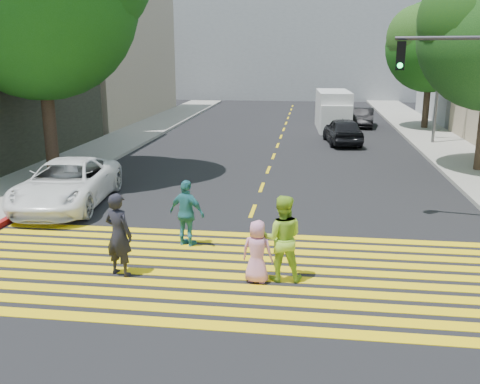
% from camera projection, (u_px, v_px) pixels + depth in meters
% --- Properties ---
extents(ground, '(120.00, 120.00, 0.00)m').
position_uv_depth(ground, '(220.00, 296.00, 10.81)').
color(ground, black).
extents(sidewalk_left, '(3.00, 40.00, 0.15)m').
position_uv_depth(sidewalk_left, '(144.00, 130.00, 32.96)').
color(sidewalk_left, gray).
rests_on(sidewalk_left, ground).
extents(sidewalk_right, '(3.00, 60.00, 0.15)m').
position_uv_depth(sidewalk_right, '(462.00, 159.00, 24.08)').
color(sidewalk_right, gray).
rests_on(sidewalk_right, ground).
extents(curb_red, '(0.20, 8.00, 0.16)m').
position_uv_depth(curb_red, '(43.00, 201.00, 17.42)').
color(curb_red, maroon).
rests_on(curb_red, ground).
extents(crosswalk, '(13.40, 5.30, 0.01)m').
position_uv_depth(crosswalk, '(230.00, 271.00, 12.03)').
color(crosswalk, yellow).
rests_on(crosswalk, ground).
extents(lane_line, '(0.12, 34.40, 0.01)m').
position_uv_depth(lane_line, '(282.00, 133.00, 32.37)').
color(lane_line, yellow).
rests_on(lane_line, ground).
extents(building_left_tan, '(12.00, 16.00, 10.00)m').
position_uv_depth(building_left_tan, '(66.00, 48.00, 38.41)').
color(building_left_tan, tan).
rests_on(building_left_tan, ground).
extents(backdrop_block, '(30.00, 8.00, 12.00)m').
position_uv_depth(backdrop_block, '(297.00, 39.00, 55.28)').
color(backdrop_block, gray).
rests_on(backdrop_block, ground).
extents(tree_right_far, '(6.97, 6.87, 7.93)m').
position_uv_depth(tree_right_far, '(433.00, 42.00, 32.30)').
color(tree_right_far, black).
rests_on(tree_right_far, ground).
extents(pedestrian_man, '(0.80, 0.66, 1.87)m').
position_uv_depth(pedestrian_man, '(119.00, 235.00, 11.63)').
color(pedestrian_man, black).
rests_on(pedestrian_man, ground).
extents(pedestrian_woman, '(0.97, 0.79, 1.89)m').
position_uv_depth(pedestrian_woman, '(282.00, 238.00, 11.39)').
color(pedestrian_woman, '#9CCC31').
rests_on(pedestrian_woman, ground).
extents(pedestrian_child, '(0.74, 0.55, 1.37)m').
position_uv_depth(pedestrian_child, '(257.00, 252.00, 11.33)').
color(pedestrian_child, pink).
rests_on(pedestrian_child, ground).
extents(pedestrian_extra, '(1.08, 0.75, 1.71)m').
position_uv_depth(pedestrian_extra, '(187.00, 213.00, 13.43)').
color(pedestrian_extra, teal).
rests_on(pedestrian_extra, ground).
extents(white_sedan, '(2.87, 5.40, 1.45)m').
position_uv_depth(white_sedan, '(67.00, 183.00, 17.01)').
color(white_sedan, white).
rests_on(white_sedan, ground).
extents(dark_car_near, '(2.16, 4.33, 1.42)m').
position_uv_depth(dark_car_near, '(343.00, 131.00, 28.38)').
color(dark_car_near, black).
rests_on(dark_car_near, ground).
extents(silver_car, '(2.41, 4.71, 1.31)m').
position_uv_depth(silver_car, '(334.00, 107.00, 40.81)').
color(silver_car, '#B4B4B4').
rests_on(silver_car, ground).
extents(dark_car_parked, '(1.68, 3.78, 1.21)m').
position_uv_depth(dark_car_parked, '(363.00, 117.00, 34.93)').
color(dark_car_parked, black).
rests_on(dark_car_parked, ground).
extents(white_van, '(2.17, 5.17, 2.39)m').
position_uv_depth(white_van, '(333.00, 112.00, 33.42)').
color(white_van, silver).
rests_on(white_van, ground).
extents(street_lamp, '(1.89, 0.45, 8.36)m').
position_uv_depth(street_lamp, '(437.00, 51.00, 27.04)').
color(street_lamp, '#565656').
rests_on(street_lamp, ground).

